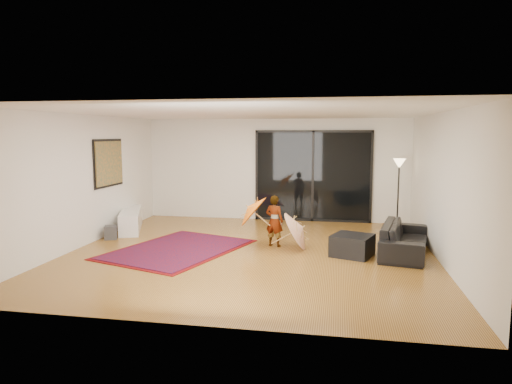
% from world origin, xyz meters
% --- Properties ---
extents(floor, '(7.00, 7.00, 0.00)m').
position_xyz_m(floor, '(0.00, 0.00, 0.00)').
color(floor, '#A3712C').
rests_on(floor, ground).
extents(ceiling, '(7.00, 7.00, 0.00)m').
position_xyz_m(ceiling, '(0.00, 0.00, 2.70)').
color(ceiling, white).
rests_on(ceiling, wall_back).
extents(wall_back, '(7.00, 0.00, 7.00)m').
position_xyz_m(wall_back, '(0.00, 3.50, 1.35)').
color(wall_back, silver).
rests_on(wall_back, floor).
extents(wall_front, '(7.00, 0.00, 7.00)m').
position_xyz_m(wall_front, '(0.00, -3.50, 1.35)').
color(wall_front, silver).
rests_on(wall_front, floor).
extents(wall_left, '(0.00, 7.00, 7.00)m').
position_xyz_m(wall_left, '(-3.50, 0.00, 1.35)').
color(wall_left, silver).
rests_on(wall_left, floor).
extents(wall_right, '(0.00, 7.00, 7.00)m').
position_xyz_m(wall_right, '(3.50, 0.00, 1.35)').
color(wall_right, silver).
rests_on(wall_right, floor).
extents(sliding_door, '(3.06, 0.07, 2.40)m').
position_xyz_m(sliding_door, '(1.00, 3.47, 1.20)').
color(sliding_door, black).
rests_on(sliding_door, wall_back).
extents(painting, '(0.04, 1.28, 1.08)m').
position_xyz_m(painting, '(-3.46, 1.00, 1.65)').
color(painting, black).
rests_on(painting, wall_left).
extents(media_console, '(1.04, 1.79, 0.49)m').
position_xyz_m(media_console, '(-3.25, 1.56, 0.24)').
color(media_console, white).
rests_on(media_console, floor).
extents(speaker, '(0.34, 0.34, 0.29)m').
position_xyz_m(speaker, '(-3.25, 0.56, 0.15)').
color(speaker, '#424244').
rests_on(speaker, floor).
extents(persian_rug, '(2.87, 3.38, 0.02)m').
position_xyz_m(persian_rug, '(-1.48, -0.06, 0.01)').
color(persian_rug, '#5A070A').
rests_on(persian_rug, floor).
extents(sofa, '(1.18, 2.15, 0.59)m').
position_xyz_m(sofa, '(2.95, 0.45, 0.30)').
color(sofa, black).
rests_on(sofa, floor).
extents(ottoman, '(0.90, 0.90, 0.40)m').
position_xyz_m(ottoman, '(1.95, 0.11, 0.20)').
color(ottoman, black).
rests_on(ottoman, floor).
extents(floor_lamp, '(0.29, 0.29, 1.71)m').
position_xyz_m(floor_lamp, '(3.10, 2.84, 1.35)').
color(floor_lamp, black).
rests_on(floor_lamp, floor).
extents(child, '(0.45, 0.36, 1.06)m').
position_xyz_m(child, '(0.39, 0.58, 0.53)').
color(child, '#999999').
rests_on(child, floor).
extents(parasol_orange, '(0.64, 0.80, 0.86)m').
position_xyz_m(parasol_orange, '(-0.16, 0.53, 0.73)').
color(parasol_orange, orange).
rests_on(parasol_orange, child).
extents(parasol_white, '(0.58, 0.83, 0.93)m').
position_xyz_m(parasol_white, '(0.99, 0.43, 0.50)').
color(parasol_white, silver).
rests_on(parasol_white, floor).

